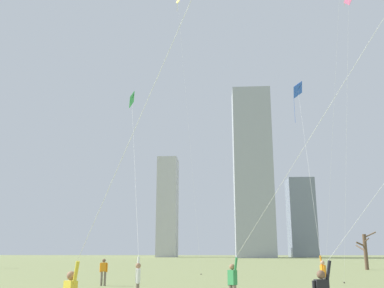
{
  "coord_description": "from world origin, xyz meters",
  "views": [
    {
      "loc": [
        1.25,
        -13.74,
        2.12
      ],
      "look_at": [
        0.0,
        6.0,
        7.02
      ],
      "focal_mm": 40.3,
      "sensor_mm": 36.0,
      "label": 1
    }
  ],
  "objects_px": {
    "distant_kite_drifting_left_pink": "(348,29)",
    "bare_tree_left_of_center": "(365,250)",
    "distant_kite_drifting_right_yellow": "(181,44)",
    "kite_flyer_foreground_right_teal": "(347,260)",
    "kite_flyer_midfield_center_blue": "(314,205)",
    "kite_flyer_foreground_left_green": "(136,228)",
    "bystander_watching_nearby": "(104,271)",
    "distant_kite_low_near_trees_orange": "(339,3)",
    "kite_flyer_midfield_left_white": "(261,233)",
    "kite_flyer_midfield_right_purple": "(122,177)"
  },
  "relations": [
    {
      "from": "bystander_watching_nearby",
      "to": "distant_kite_drifting_right_yellow",
      "type": "bearing_deg",
      "value": 76.4
    },
    {
      "from": "distant_kite_drifting_right_yellow",
      "to": "distant_kite_drifting_left_pink",
      "type": "bearing_deg",
      "value": -43.01
    },
    {
      "from": "distant_kite_low_near_trees_orange",
      "to": "kite_flyer_foreground_right_teal",
      "type": "bearing_deg",
      "value": -108.35
    },
    {
      "from": "kite_flyer_foreground_left_green",
      "to": "kite_flyer_midfield_right_purple",
      "type": "bearing_deg",
      "value": -81.24
    },
    {
      "from": "kite_flyer_foreground_right_teal",
      "to": "distant_kite_drifting_left_pink",
      "type": "xyz_separation_m",
      "value": [
        6.29,
        17.3,
        16.11
      ]
    },
    {
      "from": "kite_flyer_midfield_right_purple",
      "to": "distant_kite_drifting_left_pink",
      "type": "relative_size",
      "value": 0.75
    },
    {
      "from": "kite_flyer_midfield_left_white",
      "to": "bare_tree_left_of_center",
      "type": "xyz_separation_m",
      "value": [
        15.13,
        35.86,
        -0.57
      ]
    },
    {
      "from": "kite_flyer_midfield_left_white",
      "to": "bystander_watching_nearby",
      "type": "height_order",
      "value": "kite_flyer_midfield_left_white"
    },
    {
      "from": "kite_flyer_foreground_right_teal",
      "to": "distant_kite_drifting_left_pink",
      "type": "distance_m",
      "value": 24.47
    },
    {
      "from": "distant_kite_drifting_left_pink",
      "to": "bystander_watching_nearby",
      "type": "bearing_deg",
      "value": -173.82
    },
    {
      "from": "kite_flyer_midfield_left_white",
      "to": "kite_flyer_foreground_right_teal",
      "type": "height_order",
      "value": "kite_flyer_midfield_left_white"
    },
    {
      "from": "kite_flyer_midfield_center_blue",
      "to": "kite_flyer_foreground_right_teal",
      "type": "distance_m",
      "value": 14.72
    },
    {
      "from": "distant_kite_drifting_right_yellow",
      "to": "bare_tree_left_of_center",
      "type": "relative_size",
      "value": 6.89
    },
    {
      "from": "kite_flyer_midfield_center_blue",
      "to": "distant_kite_drifting_left_pink",
      "type": "bearing_deg",
      "value": 37.21
    },
    {
      "from": "kite_flyer_foreground_right_teal",
      "to": "kite_flyer_midfield_left_white",
      "type": "bearing_deg",
      "value": 115.29
    },
    {
      "from": "kite_flyer_midfield_right_purple",
      "to": "kite_flyer_midfield_left_white",
      "type": "bearing_deg",
      "value": 57.52
    },
    {
      "from": "distant_kite_drifting_left_pink",
      "to": "distant_kite_drifting_right_yellow",
      "type": "bearing_deg",
      "value": 136.99
    },
    {
      "from": "kite_flyer_midfield_center_blue",
      "to": "kite_flyer_midfield_left_white",
      "type": "distance_m",
      "value": 11.26
    },
    {
      "from": "kite_flyer_midfield_center_blue",
      "to": "kite_flyer_foreground_left_green",
      "type": "bearing_deg",
      "value": -146.73
    },
    {
      "from": "distant_kite_drifting_right_yellow",
      "to": "distant_kite_low_near_trees_orange",
      "type": "bearing_deg",
      "value": -28.59
    },
    {
      "from": "kite_flyer_midfield_left_white",
      "to": "bystander_watching_nearby",
      "type": "distance_m",
      "value": 14.57
    },
    {
      "from": "kite_flyer_foreground_left_green",
      "to": "bystander_watching_nearby",
      "type": "height_order",
      "value": "kite_flyer_foreground_left_green"
    },
    {
      "from": "bystander_watching_nearby",
      "to": "distant_kite_drifting_left_pink",
      "type": "distance_m",
      "value": 24.16
    },
    {
      "from": "kite_flyer_foreground_left_green",
      "to": "bystander_watching_nearby",
      "type": "relative_size",
      "value": 7.87
    },
    {
      "from": "kite_flyer_midfield_right_purple",
      "to": "distant_kite_drifting_right_yellow",
      "type": "distance_m",
      "value": 37.6
    },
    {
      "from": "kite_flyer_midfield_right_purple",
      "to": "kite_flyer_midfield_left_white",
      "type": "xyz_separation_m",
      "value": [
        3.84,
        6.02,
        -1.1
      ]
    },
    {
      "from": "kite_flyer_midfield_right_purple",
      "to": "kite_flyer_foreground_right_teal",
      "type": "relative_size",
      "value": 1.54
    },
    {
      "from": "kite_flyer_midfield_right_purple",
      "to": "bare_tree_left_of_center",
      "type": "xyz_separation_m",
      "value": [
        18.97,
        41.88,
        -1.68
      ]
    },
    {
      "from": "kite_flyer_midfield_center_blue",
      "to": "kite_flyer_midfield_right_purple",
      "type": "distance_m",
      "value": 18.16
    },
    {
      "from": "kite_flyer_midfield_center_blue",
      "to": "bystander_watching_nearby",
      "type": "height_order",
      "value": "kite_flyer_midfield_center_blue"
    },
    {
      "from": "kite_flyer_foreground_right_teal",
      "to": "distant_kite_low_near_trees_orange",
      "type": "height_order",
      "value": "distant_kite_low_near_trees_orange"
    },
    {
      "from": "distant_kite_low_near_trees_orange",
      "to": "distant_kite_drifting_right_yellow",
      "type": "relative_size",
      "value": 0.87
    },
    {
      "from": "kite_flyer_midfield_center_blue",
      "to": "kite_flyer_foreground_left_green",
      "type": "height_order",
      "value": "kite_flyer_midfield_center_blue"
    },
    {
      "from": "kite_flyer_foreground_left_green",
      "to": "kite_flyer_midfield_left_white",
      "type": "height_order",
      "value": "kite_flyer_foreground_left_green"
    },
    {
      "from": "bystander_watching_nearby",
      "to": "distant_kite_low_near_trees_orange",
      "type": "distance_m",
      "value": 29.22
    },
    {
      "from": "distant_kite_low_near_trees_orange",
      "to": "distant_kite_drifting_left_pink",
      "type": "bearing_deg",
      "value": -102.02
    },
    {
      "from": "kite_flyer_foreground_left_green",
      "to": "distant_kite_drifting_left_pink",
      "type": "distance_m",
      "value": 22.16
    },
    {
      "from": "kite_flyer_midfield_left_white",
      "to": "distant_kite_drifting_left_pink",
      "type": "relative_size",
      "value": 0.55
    },
    {
      "from": "kite_flyer_midfield_center_blue",
      "to": "distant_kite_drifting_left_pink",
      "type": "relative_size",
      "value": 0.76
    },
    {
      "from": "kite_flyer_midfield_left_white",
      "to": "bare_tree_left_of_center",
      "type": "height_order",
      "value": "kite_flyer_midfield_left_white"
    },
    {
      "from": "distant_kite_low_near_trees_orange",
      "to": "kite_flyer_midfield_center_blue",
      "type": "bearing_deg",
      "value": -122.97
    },
    {
      "from": "kite_flyer_foreground_left_green",
      "to": "kite_flyer_foreground_right_teal",
      "type": "xyz_separation_m",
      "value": [
        7.27,
        -7.99,
        -1.27
      ]
    },
    {
      "from": "bare_tree_left_of_center",
      "to": "kite_flyer_midfield_left_white",
      "type": "bearing_deg",
      "value": -112.88
    },
    {
      "from": "kite_flyer_midfield_right_purple",
      "to": "distant_kite_drifting_right_yellow",
      "type": "height_order",
      "value": "distant_kite_drifting_right_yellow"
    },
    {
      "from": "kite_flyer_foreground_right_teal",
      "to": "bare_tree_left_of_center",
      "type": "relative_size",
      "value": 2.4
    },
    {
      "from": "kite_flyer_midfield_left_white",
      "to": "distant_kite_drifting_left_pink",
      "type": "bearing_deg",
      "value": 58.43
    },
    {
      "from": "distant_kite_drifting_right_yellow",
      "to": "kite_flyer_foreground_right_teal",
      "type": "bearing_deg",
      "value": -76.47
    },
    {
      "from": "distant_kite_drifting_right_yellow",
      "to": "bare_tree_left_of_center",
      "type": "xyz_separation_m",
      "value": [
        20.44,
        9.96,
        -21.51
      ]
    },
    {
      "from": "distant_kite_drifting_left_pink",
      "to": "bare_tree_left_of_center",
      "type": "xyz_separation_m",
      "value": [
        6.95,
        22.54,
        -15.84
      ]
    },
    {
      "from": "distant_kite_drifting_right_yellow",
      "to": "kite_flyer_midfield_right_purple",
      "type": "bearing_deg",
      "value": -87.36
    }
  ]
}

